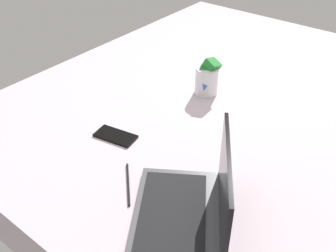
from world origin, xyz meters
The scene contains 5 objects.
bed_mattress centered at (0.00, 0.00, 9.00)cm, with size 180.00×140.00×18.00cm, color silver.
laptop centered at (60.87, 28.86, 22.41)cm, with size 40.20×37.20×23.00cm.
snack_cup centered at (4.26, -3.55, 24.34)cm, with size 9.81×9.00×15.18cm.
cell_phone centered at (47.35, -11.40, 18.40)cm, with size 6.80×14.00×0.80cm, color black.
charger_cable centered at (61.30, 7.42, 18.30)cm, with size 17.00×0.60×0.60cm, color black.
Camera 1 is at (116.46, 65.34, 95.45)cm, focal length 40.70 mm.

